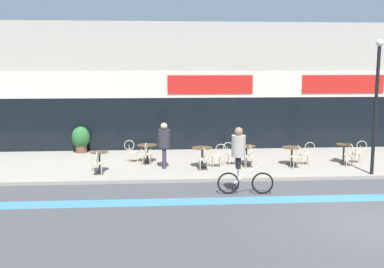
% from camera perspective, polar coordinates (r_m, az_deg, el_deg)
% --- Properties ---
extents(ground_plane, '(120.00, 120.00, 0.00)m').
position_cam_1_polar(ground_plane, '(12.45, 22.34, -10.71)').
color(ground_plane, '#424244').
extents(sidewalk_slab, '(40.00, 5.50, 0.12)m').
position_cam_1_polar(sidewalk_slab, '(18.94, 12.62, -3.47)').
color(sidewalk_slab, gray).
rests_on(sidewalk_slab, ground).
extents(storefront_facade, '(40.00, 4.06, 5.93)m').
position_cam_1_polar(storefront_facade, '(23.10, 9.51, 6.03)').
color(storefront_facade, '#B2A899').
rests_on(storefront_facade, ground).
extents(bike_lane_stripe, '(36.00, 0.70, 0.01)m').
position_cam_1_polar(bike_lane_stripe, '(14.47, 18.22, -7.76)').
color(bike_lane_stripe, '#3D7AB7').
rests_on(bike_lane_stripe, ground).
extents(bistro_table_0, '(0.65, 0.65, 0.75)m').
position_cam_1_polar(bistro_table_0, '(16.77, -11.68, -2.97)').
color(bistro_table_0, black).
rests_on(bistro_table_0, sidewalk_slab).
extents(bistro_table_1, '(0.79, 0.79, 0.70)m').
position_cam_1_polar(bistro_table_1, '(18.19, -5.71, -1.97)').
color(bistro_table_1, black).
rests_on(bistro_table_1, sidewalk_slab).
extents(bistro_table_2, '(0.79, 0.79, 0.77)m').
position_cam_1_polar(bistro_table_2, '(17.17, 1.30, -2.42)').
color(bistro_table_2, black).
rests_on(bistro_table_2, sidewalk_slab).
extents(bistro_table_3, '(0.72, 0.72, 0.75)m').
position_cam_1_polar(bistro_table_3, '(17.75, 6.92, -2.17)').
color(bistro_table_3, black).
rests_on(bistro_table_3, sidewalk_slab).
extents(bistro_table_4, '(0.76, 0.76, 0.71)m').
position_cam_1_polar(bistro_table_4, '(17.99, 12.55, -2.25)').
color(bistro_table_4, black).
rests_on(bistro_table_4, sidewalk_slab).
extents(bistro_table_5, '(0.64, 0.64, 0.77)m').
position_cam_1_polar(bistro_table_5, '(18.88, 18.71, -1.90)').
color(bistro_table_5, black).
rests_on(bistro_table_5, sidewalk_slab).
extents(cafe_chair_0_near, '(0.43, 0.59, 0.90)m').
position_cam_1_polar(cafe_chair_0_near, '(16.17, -11.95, -3.46)').
color(cafe_chair_0_near, beige).
rests_on(cafe_chair_0_near, sidewalk_slab).
extents(cafe_chair_1_near, '(0.45, 0.60, 0.90)m').
position_cam_1_polar(cafe_chair_1_near, '(17.58, -5.80, -2.33)').
color(cafe_chair_1_near, beige).
rests_on(cafe_chair_1_near, sidewalk_slab).
extents(cafe_chair_1_side, '(0.59, 0.43, 0.90)m').
position_cam_1_polar(cafe_chair_1_side, '(18.21, -7.68, -1.97)').
color(cafe_chair_1_side, beige).
rests_on(cafe_chair_1_side, sidewalk_slab).
extents(cafe_chair_2_near, '(0.42, 0.58, 0.90)m').
position_cam_1_polar(cafe_chair_2_near, '(16.57, 1.51, -2.97)').
color(cafe_chair_2_near, beige).
rests_on(cafe_chair_2_near, sidewalk_slab).
extents(cafe_chair_2_side, '(0.58, 0.40, 0.90)m').
position_cam_1_polar(cafe_chair_2_side, '(17.24, 3.37, -2.51)').
color(cafe_chair_2_side, beige).
rests_on(cafe_chair_2_side, sidewalk_slab).
extents(cafe_chair_3_near, '(0.41, 0.58, 0.90)m').
position_cam_1_polar(cafe_chair_3_near, '(17.15, 7.31, -2.63)').
color(cafe_chair_3_near, beige).
rests_on(cafe_chair_3_near, sidewalk_slab).
extents(cafe_chair_3_side, '(0.58, 0.40, 0.90)m').
position_cam_1_polar(cafe_chair_3_side, '(17.65, 4.92, -2.27)').
color(cafe_chair_3_side, beige).
rests_on(cafe_chair_3_side, sidewalk_slab).
extents(cafe_chair_4_near, '(0.45, 0.60, 0.90)m').
position_cam_1_polar(cafe_chair_4_near, '(17.41, 13.17, -2.63)').
color(cafe_chair_4_near, beige).
rests_on(cafe_chair_4_near, sidewalk_slab).
extents(cafe_chair_4_side, '(0.58, 0.41, 0.90)m').
position_cam_1_polar(cafe_chair_4_side, '(18.18, 14.44, -2.19)').
color(cafe_chair_4_side, beige).
rests_on(cafe_chair_4_side, sidewalk_slab).
extents(cafe_chair_5_near, '(0.44, 0.59, 0.90)m').
position_cam_1_polar(cafe_chair_5_near, '(18.32, 19.44, -2.34)').
color(cafe_chair_5_near, beige).
rests_on(cafe_chair_5_near, sidewalk_slab).
extents(cafe_chair_5_side, '(0.60, 0.45, 0.90)m').
position_cam_1_polar(cafe_chair_5_side, '(19.12, 20.45, -1.94)').
color(cafe_chair_5_side, beige).
rests_on(cafe_chair_5_side, sidewalk_slab).
extents(planter_pot, '(0.79, 0.79, 1.17)m').
position_cam_1_polar(planter_pot, '(20.61, -13.94, -0.58)').
color(planter_pot, brown).
rests_on(planter_pot, sidewalk_slab).
extents(lamp_post, '(0.26, 0.26, 4.77)m').
position_cam_1_polar(lamp_post, '(17.04, 22.37, 4.38)').
color(lamp_post, black).
rests_on(lamp_post, sidewalk_slab).
extents(cyclist_0, '(1.76, 0.53, 2.11)m').
position_cam_1_polar(cyclist_0, '(14.01, 6.16, -2.77)').
color(cyclist_0, black).
rests_on(cyclist_0, ground).
extents(pedestrian_near_end, '(0.46, 0.46, 1.74)m').
position_cam_1_polar(pedestrian_near_end, '(16.97, -3.56, -0.93)').
color(pedestrian_near_end, '#382D47').
rests_on(pedestrian_near_end, sidewalk_slab).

